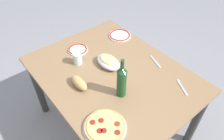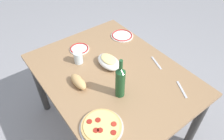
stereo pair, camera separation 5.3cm
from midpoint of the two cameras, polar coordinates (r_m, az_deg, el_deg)
The scene contains 11 objects.
ground_plane at distance 2.32m, azimuth 0.68°, elevation -14.31°, with size 8.00×8.00×0.00m, color gray.
dining_table at distance 1.81m, azimuth 0.84°, elevation -3.26°, with size 1.35×1.04×0.76m.
pepperoni_pizza at distance 1.40m, azimuth -1.74°, elevation -14.93°, with size 0.29×0.29×0.03m.
baked_pasta_dish at distance 1.77m, azimuth -0.02°, elevation 2.35°, with size 0.24×0.15×0.08m.
wine_bottle at distance 1.48m, azimuth 3.26°, elevation -3.13°, with size 0.07×0.07×0.33m.
water_glass at distance 1.81m, azimuth -8.22°, elevation 3.33°, with size 0.08×0.08×0.10m, color silver.
side_plate_near at distance 1.98m, azimuth -8.01°, elevation 5.68°, with size 0.18×0.18×0.02m.
side_plate_far at distance 2.14m, azimuth 3.46°, elevation 9.24°, with size 0.22×0.22×0.02m.
bread_loaf at distance 1.63m, azimuth -8.10°, elevation -3.14°, with size 0.18×0.08×0.07m, color tan.
fork_left at distance 1.70m, azimuth 19.13°, elevation -4.98°, with size 0.17×0.02×0.01m, color #B7B7BC.
fork_right at distance 1.86m, azimuth 12.66°, elevation 1.87°, with size 0.17×0.02×0.01m, color #B7B7BC.
Camera 2 is at (1.00, -0.75, 1.96)m, focal length 33.98 mm.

